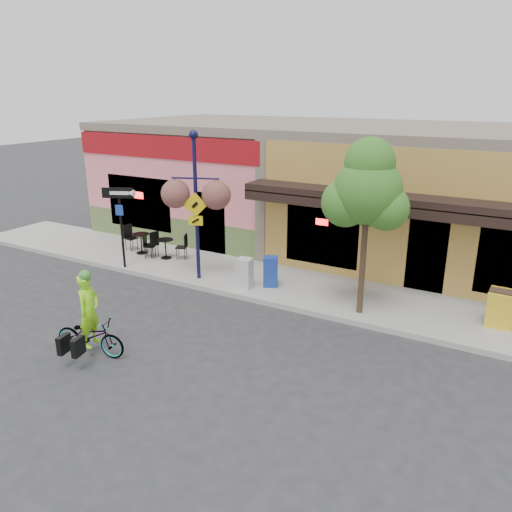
# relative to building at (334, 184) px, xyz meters

# --- Properties ---
(ground) EXTENTS (90.00, 90.00, 0.00)m
(ground) POSITION_rel_building_xyz_m (0.00, -7.50, -2.25)
(ground) COLOR #2D2D30
(ground) RESTS_ON ground
(sidewalk) EXTENTS (24.00, 3.00, 0.15)m
(sidewalk) POSITION_rel_building_xyz_m (0.00, -5.50, -2.17)
(sidewalk) COLOR #9E9B93
(sidewalk) RESTS_ON ground
(curb) EXTENTS (24.00, 0.12, 0.15)m
(curb) POSITION_rel_building_xyz_m (0.00, -6.95, -2.17)
(curb) COLOR #A8A59E
(curb) RESTS_ON ground
(building) EXTENTS (18.20, 8.20, 4.50)m
(building) POSITION_rel_building_xyz_m (0.00, 0.00, 0.00)
(building) COLOR pink
(building) RESTS_ON ground
(bicycle) EXTENTS (1.79, 0.92, 0.89)m
(bicycle) POSITION_rel_building_xyz_m (-1.37, -11.28, -1.80)
(bicycle) COLOR maroon
(bicycle) RESTS_ON ground
(cyclist_rider) EXTENTS (0.51, 0.67, 1.67)m
(cyclist_rider) POSITION_rel_building_xyz_m (-1.32, -11.28, -1.42)
(cyclist_rider) COLOR #96FF1A
(cyclist_rider) RESTS_ON ground
(lamp_post) EXTENTS (1.54, 1.04, 4.48)m
(lamp_post) POSITION_rel_building_xyz_m (-1.86, -6.46, 0.14)
(lamp_post) COLOR #14133D
(lamp_post) RESTS_ON sidewalk
(one_way_sign) EXTENTS (1.01, 0.62, 2.65)m
(one_way_sign) POSITION_rel_building_xyz_m (-4.57, -6.85, -0.78)
(one_way_sign) COLOR black
(one_way_sign) RESTS_ON sidewalk
(cafe_set_left) EXTENTS (1.69, 1.08, 0.94)m
(cafe_set_left) POSITION_rel_building_xyz_m (-5.08, -5.45, -1.63)
(cafe_set_left) COLOR black
(cafe_set_left) RESTS_ON sidewalk
(cafe_set_right) EXTENTS (1.66, 1.26, 0.89)m
(cafe_set_right) POSITION_rel_building_xyz_m (-3.97, -5.46, -1.65)
(cafe_set_right) COLOR black
(cafe_set_right) RESTS_ON sidewalk
(newspaper_box_blue) EXTENTS (0.52, 0.50, 0.90)m
(newspaper_box_blue) POSITION_rel_building_xyz_m (0.38, -5.96, -1.65)
(newspaper_box_blue) COLOR navy
(newspaper_box_blue) RESTS_ON sidewalk
(newspaper_box_grey) EXTENTS (0.45, 0.42, 0.90)m
(newspaper_box_grey) POSITION_rel_building_xyz_m (-0.21, -6.46, -1.65)
(newspaper_box_grey) COLOR silver
(newspaper_box_grey) RESTS_ON sidewalk
(street_tree) EXTENTS (2.35, 2.35, 4.55)m
(street_tree) POSITION_rel_building_xyz_m (3.28, -6.44, 0.18)
(street_tree) COLOR #3D7A26
(street_tree) RESTS_ON sidewalk
(sandwich_board) EXTENTS (0.61, 0.46, 0.99)m
(sandwich_board) POSITION_rel_building_xyz_m (6.51, -5.86, -1.61)
(sandwich_board) COLOR yellow
(sandwich_board) RESTS_ON sidewalk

